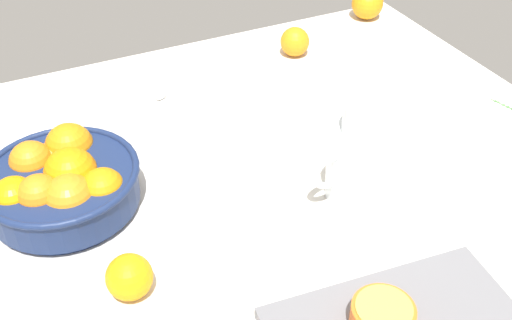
% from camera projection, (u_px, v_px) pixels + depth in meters
% --- Properties ---
extents(ground_plane, '(1.29, 1.07, 0.03)m').
position_uv_depth(ground_plane, '(257.00, 182.00, 1.10)').
color(ground_plane, silver).
extents(fruit_bowl, '(0.26, 0.26, 0.11)m').
position_uv_depth(fruit_bowl, '(62.00, 183.00, 1.00)').
color(fruit_bowl, navy).
rests_on(fruit_bowl, ground_plane).
extents(juice_pitcher, '(0.18, 0.14, 0.19)m').
position_uv_depth(juice_pitcher, '(367.00, 162.00, 1.01)').
color(juice_pitcher, white).
rests_on(juice_pitcher, ground_plane).
extents(orange_half_0, '(0.09, 0.09, 0.04)m').
position_uv_depth(orange_half_0, '(381.00, 318.00, 0.79)').
color(orange_half_0, orange).
rests_on(orange_half_0, cutting_board).
extents(loose_orange_1, '(0.07, 0.07, 0.07)m').
position_uv_depth(loose_orange_1, '(295.00, 42.00, 1.43)').
color(loose_orange_1, orange).
rests_on(loose_orange_1, ground_plane).
extents(loose_orange_2, '(0.08, 0.08, 0.08)m').
position_uv_depth(loose_orange_2, '(367.00, 3.00, 1.58)').
color(loose_orange_2, orange).
rests_on(loose_orange_2, ground_plane).
extents(loose_orange_3, '(0.07, 0.07, 0.07)m').
position_uv_depth(loose_orange_3, '(129.00, 277.00, 0.86)').
color(loose_orange_3, orange).
rests_on(loose_orange_3, ground_plane).
extents(spoon, '(0.11, 0.14, 0.01)m').
position_uv_depth(spoon, '(166.00, 86.00, 1.32)').
color(spoon, silver).
rests_on(spoon, ground_plane).
extents(herb_sprig_1, '(0.02, 0.06, 0.01)m').
position_uv_depth(herb_sprig_1, '(505.00, 105.00, 1.27)').
color(herb_sprig_1, '#4D8244').
rests_on(herb_sprig_1, ground_plane).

